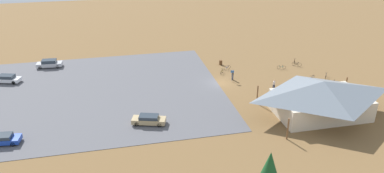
{
  "coord_description": "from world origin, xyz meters",
  "views": [
    {
      "loc": [
        17.71,
        56.63,
        26.19
      ],
      "look_at": [
        5.64,
        2.97,
        1.2
      ],
      "focal_mm": 34.63,
      "sensor_mm": 36.0,
      "label": 1
    }
  ],
  "objects_px": {
    "car_blue_near_entry": "(2,139)",
    "visitor_near_lot": "(274,84)",
    "car_tan_second_row": "(149,120)",
    "car_silver_aisle_side": "(49,64)",
    "bicycle_silver_trailside": "(312,78)",
    "bike_pavilion": "(322,96)",
    "lot_sign": "(232,74)",
    "bicycle_black_near_sign": "(297,64)",
    "car_white_back_corner": "(7,79)",
    "bicycle_yellow_by_bin": "(222,72)",
    "bicycle_teal_yard_front": "(281,67)",
    "bicycle_purple_edge_south": "(334,83)",
    "bicycle_blue_near_porch": "(227,68)",
    "trash_bin": "(221,63)",
    "bicycle_green_edge_north": "(337,90)",
    "bicycle_orange_front_row": "(294,61)",
    "visitor_by_pavilion": "(233,75)",
    "bicycle_white_back_row": "(326,76)"
  },
  "relations": [
    {
      "from": "car_blue_near_entry",
      "to": "visitor_near_lot",
      "type": "bearing_deg",
      "value": -169.03
    },
    {
      "from": "car_tan_second_row",
      "to": "car_silver_aisle_side",
      "type": "bearing_deg",
      "value": -57.98
    },
    {
      "from": "bicycle_silver_trailside",
      "to": "visitor_near_lot",
      "type": "height_order",
      "value": "visitor_near_lot"
    },
    {
      "from": "bike_pavilion",
      "to": "lot_sign",
      "type": "xyz_separation_m",
      "value": [
        8.71,
        -14.18,
        -1.56
      ]
    },
    {
      "from": "bicycle_black_near_sign",
      "to": "car_white_back_corner",
      "type": "relative_size",
      "value": 0.3
    },
    {
      "from": "bike_pavilion",
      "to": "bicycle_yellow_by_bin",
      "type": "relative_size",
      "value": 11.43
    },
    {
      "from": "bicycle_silver_trailside",
      "to": "bicycle_teal_yard_front",
      "type": "relative_size",
      "value": 0.87
    },
    {
      "from": "bicycle_silver_trailside",
      "to": "car_tan_second_row",
      "type": "height_order",
      "value": "car_tan_second_row"
    },
    {
      "from": "bicycle_purple_edge_south",
      "to": "car_silver_aisle_side",
      "type": "height_order",
      "value": "car_silver_aisle_side"
    },
    {
      "from": "bicycle_purple_edge_south",
      "to": "car_blue_near_entry",
      "type": "bearing_deg",
      "value": 8.16
    },
    {
      "from": "car_tan_second_row",
      "to": "visitor_near_lot",
      "type": "relative_size",
      "value": 2.96
    },
    {
      "from": "car_white_back_corner",
      "to": "visitor_near_lot",
      "type": "distance_m",
      "value": 46.18
    },
    {
      "from": "bicycle_blue_near_porch",
      "to": "bicycle_purple_edge_south",
      "type": "bearing_deg",
      "value": 146.01
    },
    {
      "from": "bicycle_blue_near_porch",
      "to": "bicycle_teal_yard_front",
      "type": "bearing_deg",
      "value": 169.15
    },
    {
      "from": "bike_pavilion",
      "to": "trash_bin",
      "type": "height_order",
      "value": "bike_pavilion"
    },
    {
      "from": "bicycle_green_edge_north",
      "to": "visitor_near_lot",
      "type": "relative_size",
      "value": 1.02
    },
    {
      "from": "bicycle_purple_edge_south",
      "to": "car_tan_second_row",
      "type": "bearing_deg",
      "value": 11.32
    },
    {
      "from": "lot_sign",
      "to": "bicycle_blue_near_porch",
      "type": "xyz_separation_m",
      "value": [
        -0.93,
        -5.59,
        -1.02
      ]
    },
    {
      "from": "bicycle_orange_front_row",
      "to": "bicycle_silver_trailside",
      "type": "distance_m",
      "value": 8.5
    },
    {
      "from": "bike_pavilion",
      "to": "car_white_back_corner",
      "type": "xyz_separation_m",
      "value": [
        47.22,
        -22.41,
        -2.24
      ]
    },
    {
      "from": "bicycle_orange_front_row",
      "to": "car_silver_aisle_side",
      "type": "bearing_deg",
      "value": -9.76
    },
    {
      "from": "car_silver_aisle_side",
      "to": "visitor_by_pavilion",
      "type": "distance_m",
      "value": 35.19
    },
    {
      "from": "lot_sign",
      "to": "visitor_by_pavilion",
      "type": "relative_size",
      "value": 1.21
    },
    {
      "from": "bicycle_purple_edge_south",
      "to": "bicycle_teal_yard_front",
      "type": "bearing_deg",
      "value": -57.12
    },
    {
      "from": "bicycle_purple_edge_south",
      "to": "bicycle_black_near_sign",
      "type": "bearing_deg",
      "value": -77.73
    },
    {
      "from": "bicycle_silver_trailside",
      "to": "bicycle_teal_yard_front",
      "type": "height_order",
      "value": "bicycle_silver_trailside"
    },
    {
      "from": "bike_pavilion",
      "to": "lot_sign",
      "type": "relative_size",
      "value": 7.13
    },
    {
      "from": "bicycle_black_near_sign",
      "to": "car_tan_second_row",
      "type": "distance_m",
      "value": 34.62
    },
    {
      "from": "bicycle_green_edge_north",
      "to": "car_white_back_corner",
      "type": "bearing_deg",
      "value": -16.45
    },
    {
      "from": "bike_pavilion",
      "to": "lot_sign",
      "type": "distance_m",
      "value": 16.72
    },
    {
      "from": "bicycle_yellow_by_bin",
      "to": "car_white_back_corner",
      "type": "height_order",
      "value": "car_white_back_corner"
    },
    {
      "from": "bicycle_white_back_row",
      "to": "bicycle_black_near_sign",
      "type": "height_order",
      "value": "bicycle_black_near_sign"
    },
    {
      "from": "bicycle_yellow_by_bin",
      "to": "bicycle_orange_front_row",
      "type": "bearing_deg",
      "value": -172.4
    },
    {
      "from": "car_silver_aisle_side",
      "to": "bicycle_orange_front_row",
      "type": "bearing_deg",
      "value": 170.24
    },
    {
      "from": "bicycle_orange_front_row",
      "to": "visitor_near_lot",
      "type": "bearing_deg",
      "value": 49.32
    },
    {
      "from": "bicycle_blue_near_porch",
      "to": "visitor_near_lot",
      "type": "xyz_separation_m",
      "value": [
        -4.92,
        10.19,
        0.48
      ]
    },
    {
      "from": "bicycle_silver_trailside",
      "to": "bicycle_teal_yard_front",
      "type": "xyz_separation_m",
      "value": [
        3.09,
        -5.98,
        -0.04
      ]
    },
    {
      "from": "bicycle_green_edge_north",
      "to": "bicycle_teal_yard_front",
      "type": "bearing_deg",
      "value": -67.92
    },
    {
      "from": "bicycle_blue_near_porch",
      "to": "visitor_near_lot",
      "type": "relative_size",
      "value": 0.92
    },
    {
      "from": "car_blue_near_entry",
      "to": "car_tan_second_row",
      "type": "distance_m",
      "value": 18.82
    },
    {
      "from": "car_white_back_corner",
      "to": "visitor_near_lot",
      "type": "bearing_deg",
      "value": 163.87
    },
    {
      "from": "bicycle_blue_near_porch",
      "to": "bicycle_green_edge_north",
      "type": "xyz_separation_m",
      "value": [
        -14.83,
        13.39,
        -0.02
      ]
    },
    {
      "from": "bicycle_black_near_sign",
      "to": "car_blue_near_entry",
      "type": "xyz_separation_m",
      "value": [
        49.48,
        16.88,
        0.3
      ]
    },
    {
      "from": "bicycle_purple_edge_south",
      "to": "lot_sign",
      "type": "bearing_deg",
      "value": -16.86
    },
    {
      "from": "bicycle_blue_near_porch",
      "to": "visitor_by_pavilion",
      "type": "distance_m",
      "value": 4.84
    },
    {
      "from": "lot_sign",
      "to": "bicycle_teal_yard_front",
      "type": "distance_m",
      "value": 11.75
    },
    {
      "from": "bicycle_white_back_row",
      "to": "bicycle_silver_trailside",
      "type": "relative_size",
      "value": 1.03
    },
    {
      "from": "bicycle_orange_front_row",
      "to": "visitor_by_pavilion",
      "type": "xyz_separation_m",
      "value": [
        14.7,
        5.3,
        0.59
      ]
    },
    {
      "from": "bike_pavilion",
      "to": "bicycle_blue_near_porch",
      "type": "xyz_separation_m",
      "value": [
        7.78,
        -19.78,
        -2.58
      ]
    },
    {
      "from": "bicycle_orange_front_row",
      "to": "visitor_by_pavilion",
      "type": "height_order",
      "value": "visitor_by_pavilion"
    }
  ]
}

